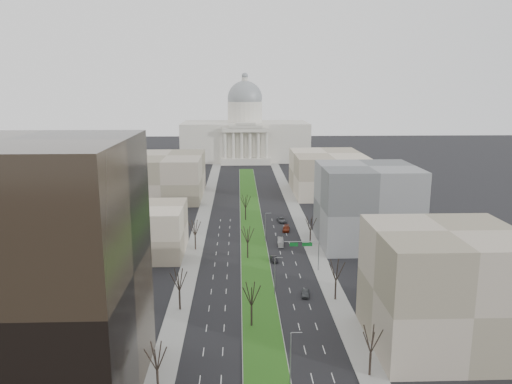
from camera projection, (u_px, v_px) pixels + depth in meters
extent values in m
plane|color=black|center=(251.00, 220.00, 178.24)|extent=(600.00, 600.00, 0.00)
cube|color=#999993|center=(251.00, 221.00, 177.25)|extent=(8.00, 222.00, 0.15)
cube|color=#1C4A13|center=(251.00, 221.00, 177.23)|extent=(7.70, 221.70, 0.06)
cube|color=gray|center=(196.00, 242.00, 153.20)|extent=(5.00, 330.00, 0.15)
cube|color=gray|center=(310.00, 241.00, 154.41)|extent=(5.00, 330.00, 0.15)
cube|color=beige|center=(245.00, 141.00, 322.26)|extent=(80.00, 40.00, 24.00)
cube|color=beige|center=(246.00, 161.00, 301.90)|extent=(30.00, 6.00, 4.00)
cube|color=beige|center=(246.00, 130.00, 297.90)|extent=(28.00, 5.00, 2.50)
cube|color=beige|center=(246.00, 127.00, 297.48)|extent=(20.00, 5.00, 1.80)
cube|color=beige|center=(246.00, 124.00, 297.14)|extent=(12.00, 5.00, 1.60)
cylinder|color=beige|center=(245.00, 113.00, 318.47)|extent=(22.00, 22.00, 14.00)
sphere|color=gray|center=(245.00, 98.00, 316.58)|extent=(22.00, 22.00, 22.00)
cylinder|color=beige|center=(245.00, 81.00, 314.26)|extent=(4.00, 4.00, 4.00)
sphere|color=gray|center=(245.00, 76.00, 313.63)|extent=(4.00, 4.00, 4.00)
cylinder|color=beige|center=(225.00, 145.00, 299.36)|extent=(2.00, 2.00, 16.00)
cylinder|color=beige|center=(233.00, 145.00, 299.53)|extent=(2.00, 2.00, 16.00)
cylinder|color=beige|center=(241.00, 145.00, 299.71)|extent=(2.00, 2.00, 16.00)
cylinder|color=beige|center=(250.00, 145.00, 299.88)|extent=(2.00, 2.00, 16.00)
cylinder|color=beige|center=(258.00, 145.00, 300.05)|extent=(2.00, 2.00, 16.00)
cylinder|color=beige|center=(266.00, 145.00, 300.23)|extent=(2.00, 2.00, 16.00)
cube|color=black|center=(17.00, 276.00, 73.10)|extent=(34.00, 30.00, 40.00)
cube|color=tan|center=(138.00, 230.00, 141.43)|extent=(26.00, 22.00, 14.00)
cube|color=gray|center=(444.00, 288.00, 91.10)|extent=(26.00, 24.00, 22.00)
cube|color=#5D6062|center=(367.00, 205.00, 149.54)|extent=(28.00, 26.00, 24.00)
cube|color=gray|center=(167.00, 176.00, 214.21)|extent=(30.00, 40.00, 18.00)
cube|color=tan|center=(327.00, 173.00, 221.52)|extent=(30.00, 40.00, 18.00)
cylinder|color=black|center=(158.00, 383.00, 77.56)|extent=(0.40, 0.40, 4.08)
cylinder|color=black|center=(180.00, 301.00, 106.85)|extent=(0.40, 0.40, 4.32)
cylinder|color=black|center=(195.00, 243.00, 145.94)|extent=(0.40, 0.40, 4.22)
cylinder|color=black|center=(370.00, 364.00, 82.66)|extent=(0.40, 0.40, 4.13)
cylinder|color=black|center=(335.00, 291.00, 111.94)|extent=(0.40, 0.40, 4.42)
cylinder|color=black|center=(310.00, 238.00, 151.06)|extent=(0.40, 0.40, 4.03)
cylinder|color=black|center=(252.00, 316.00, 99.56)|extent=(0.40, 0.40, 4.32)
cylinder|color=black|center=(248.00, 251.00, 138.64)|extent=(0.40, 0.40, 4.32)
cylinder|color=black|center=(246.00, 215.00, 177.72)|extent=(0.40, 0.40, 4.32)
cylinder|color=gray|center=(290.00, 359.00, 79.73)|extent=(0.20, 0.20, 9.00)
cylinder|color=gray|center=(297.00, 333.00, 78.79)|extent=(1.80, 0.12, 0.12)
cylinder|color=gray|center=(275.00, 277.00, 113.92)|extent=(0.20, 0.20, 9.00)
cylinder|color=gray|center=(279.00, 258.00, 112.98)|extent=(1.80, 0.12, 0.12)
cylinder|color=gray|center=(265.00, 228.00, 153.00)|extent=(0.20, 0.20, 9.00)
cylinder|color=gray|center=(268.00, 213.00, 152.06)|extent=(1.80, 0.12, 0.12)
cylinder|color=gray|center=(319.00, 256.00, 129.11)|extent=(0.24, 0.24, 8.00)
cylinder|color=gray|center=(302.00, 242.00, 128.11)|extent=(9.00, 0.18, 0.18)
cube|color=#0C591E|center=(307.00, 244.00, 128.41)|extent=(2.60, 0.08, 1.00)
cube|color=#0C591E|center=(294.00, 244.00, 128.29)|extent=(2.20, 0.08, 1.00)
imported|color=#44474B|center=(305.00, 293.00, 114.14)|extent=(2.38, 4.52, 1.47)
imported|color=black|center=(274.00, 259.00, 136.62)|extent=(1.93, 4.40, 1.41)
imported|color=maroon|center=(286.00, 229.00, 165.18)|extent=(3.02, 5.80, 1.61)
imported|color=#4E4F56|center=(282.00, 220.00, 175.88)|extent=(3.45, 5.90, 1.54)
imported|color=white|center=(281.00, 242.00, 150.49)|extent=(1.94, 6.92, 1.91)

